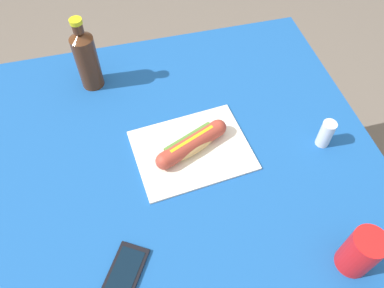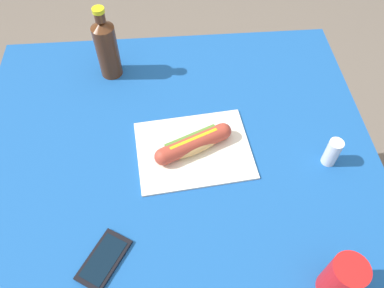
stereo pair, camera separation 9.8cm
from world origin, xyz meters
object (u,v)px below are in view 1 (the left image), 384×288
object	(u,v)px
cell_phone	(125,273)
soda_bottle	(86,58)
drinking_cup	(361,252)
salt_shaker	(326,134)
hot_dog	(192,144)

from	to	relation	value
cell_phone	soda_bottle	xyz separation A→B (m)	(-0.01, 0.59, 0.09)
soda_bottle	drinking_cup	world-z (taller)	soda_bottle
cell_phone	drinking_cup	world-z (taller)	drinking_cup
soda_bottle	salt_shaker	bearing A→B (deg)	-33.31
hot_dog	cell_phone	distance (m)	0.35
cell_phone	drinking_cup	bearing A→B (deg)	-11.26
salt_shaker	drinking_cup	bearing A→B (deg)	-104.47
soda_bottle	drinking_cup	distance (m)	0.84
cell_phone	soda_bottle	world-z (taller)	soda_bottle
hot_dog	soda_bottle	distance (m)	0.39
soda_bottle	salt_shaker	distance (m)	0.68
hot_dog	drinking_cup	world-z (taller)	drinking_cup
cell_phone	drinking_cup	size ratio (longest dim) A/B	1.17
salt_shaker	hot_dog	bearing A→B (deg)	169.80
soda_bottle	salt_shaker	xyz separation A→B (m)	(0.57, -0.37, -0.06)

